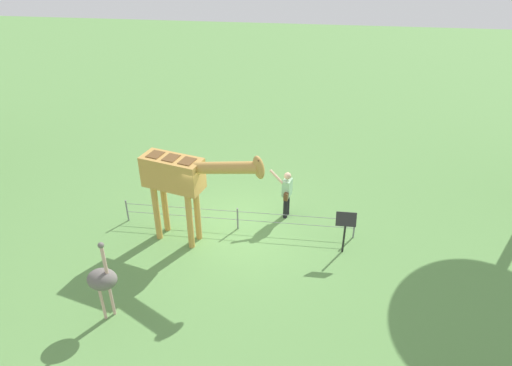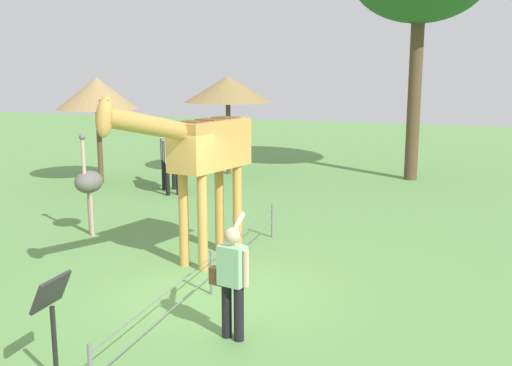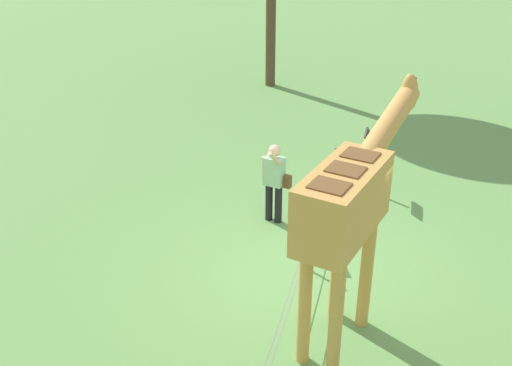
# 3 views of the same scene
# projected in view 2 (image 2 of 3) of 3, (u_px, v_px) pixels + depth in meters

# --- Properties ---
(ground_plane) EXTENTS (60.00, 60.00, 0.00)m
(ground_plane) POSITION_uv_depth(u_px,v_px,m) (208.00, 294.00, 10.00)
(ground_plane) COLOR #60934C
(giraffe) EXTENTS (3.61, 1.42, 3.29)m
(giraffe) POSITION_uv_depth(u_px,v_px,m) (201.00, 152.00, 11.09)
(giraffe) COLOR #C69347
(giraffe) RESTS_ON ground_plane
(visitor) EXTENTS (0.73, 0.59, 1.68)m
(visitor) POSITION_uv_depth(u_px,v_px,m) (232.00, 276.00, 8.22)
(visitor) COLOR black
(visitor) RESTS_ON ground_plane
(zebra) EXTENTS (1.66, 1.27, 1.66)m
(zebra) POSITION_uv_depth(u_px,v_px,m) (170.00, 153.00, 17.68)
(zebra) COLOR black
(zebra) RESTS_ON ground_plane
(ostrich) EXTENTS (0.70, 0.56, 2.25)m
(ostrich) POSITION_uv_depth(u_px,v_px,m) (89.00, 182.00, 13.25)
(ostrich) COLOR #CC9E93
(ostrich) RESTS_ON ground_plane
(shade_hut_near) EXTENTS (2.48, 2.48, 3.30)m
(shade_hut_near) POSITION_uv_depth(u_px,v_px,m) (97.00, 94.00, 18.67)
(shade_hut_near) COLOR brown
(shade_hut_near) RESTS_ON ground_plane
(shade_hut_far) EXTENTS (2.91, 2.91, 3.30)m
(shade_hut_far) POSITION_uv_depth(u_px,v_px,m) (228.00, 89.00, 20.26)
(shade_hut_far) COLOR brown
(shade_hut_far) RESTS_ON ground_plane
(info_sign) EXTENTS (0.56, 0.21, 1.32)m
(info_sign) POSITION_uv_depth(u_px,v_px,m) (52.00, 307.00, 7.06)
(info_sign) COLOR black
(info_sign) RESTS_ON ground_plane
(wire_fence) EXTENTS (7.05, 0.05, 0.75)m
(wire_fence) POSITION_uv_depth(u_px,v_px,m) (211.00, 271.00, 9.90)
(wire_fence) COLOR slate
(wire_fence) RESTS_ON ground_plane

